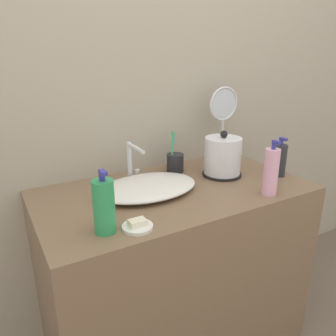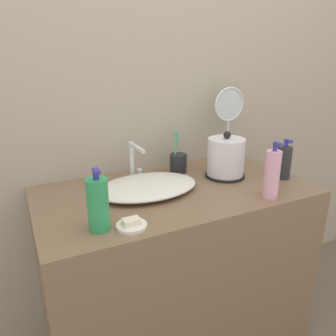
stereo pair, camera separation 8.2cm
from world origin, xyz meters
name	(u,v)px [view 1 (the left image)]	position (x,y,z in m)	size (l,w,h in m)	color
wall_back	(139,73)	(0.00, 0.64, 1.30)	(6.00, 0.04, 2.60)	#ADA38E
vanity_counter	(175,272)	(0.00, 0.31, 0.42)	(1.15, 0.62, 0.84)	brown
sink_basin	(147,187)	(-0.12, 0.33, 0.87)	(0.43, 0.29, 0.05)	silver
faucet	(133,159)	(-0.11, 0.49, 0.94)	(0.06, 0.16, 0.17)	silver
electric_kettle	(223,158)	(0.28, 0.34, 0.93)	(0.18, 0.18, 0.21)	black
toothbrush_cup	(175,162)	(0.11, 0.49, 0.89)	(0.08, 0.08, 0.20)	#232328
lotion_bottle	(279,160)	(0.50, 0.21, 0.92)	(0.07, 0.07, 0.18)	#28282D
shampoo_bottle	(271,172)	(0.30, 0.07, 0.94)	(0.06, 0.06, 0.23)	#EAA8C6
mouthwash_bottle	(104,206)	(-0.38, 0.12, 0.93)	(0.07, 0.07, 0.21)	#2D9956
soap_dish	(138,226)	(-0.28, 0.08, 0.85)	(0.10, 0.10, 0.03)	silver
vanity_mirror	(223,120)	(0.40, 0.50, 1.07)	(0.17, 0.12, 0.39)	silver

